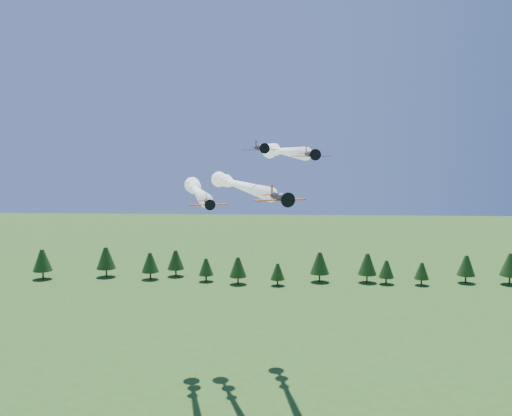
{
  "coord_description": "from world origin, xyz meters",
  "views": [
    {
      "loc": [
        3.82,
        -100.11,
        52.61
      ],
      "look_at": [
        -0.93,
        0.0,
        40.62
      ],
      "focal_mm": 40.0,
      "sensor_mm": 36.0,
      "label": 1
    }
  ],
  "objects_px": {
    "plane_left": "(197,191)",
    "plane_slot": "(260,148)",
    "plane_lead": "(238,184)",
    "plane_right": "(282,151)"
  },
  "relations": [
    {
      "from": "plane_left",
      "to": "plane_slot",
      "type": "distance_m",
      "value": 21.93
    },
    {
      "from": "plane_lead",
      "to": "plane_right",
      "type": "height_order",
      "value": "plane_right"
    },
    {
      "from": "plane_lead",
      "to": "plane_right",
      "type": "relative_size",
      "value": 1.04
    },
    {
      "from": "plane_slot",
      "to": "plane_right",
      "type": "bearing_deg",
      "value": 62.96
    },
    {
      "from": "plane_left",
      "to": "plane_right",
      "type": "relative_size",
      "value": 0.88
    },
    {
      "from": "plane_left",
      "to": "plane_slot",
      "type": "height_order",
      "value": "plane_slot"
    },
    {
      "from": "plane_slot",
      "to": "plane_left",
      "type": "bearing_deg",
      "value": 120.31
    },
    {
      "from": "plane_left",
      "to": "plane_slot",
      "type": "bearing_deg",
      "value": -57.38
    },
    {
      "from": "plane_left",
      "to": "plane_right",
      "type": "xyz_separation_m",
      "value": [
        18.46,
        6.99,
        8.35
      ]
    },
    {
      "from": "plane_right",
      "to": "plane_lead",
      "type": "bearing_deg",
      "value": -146.7
    }
  ]
}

